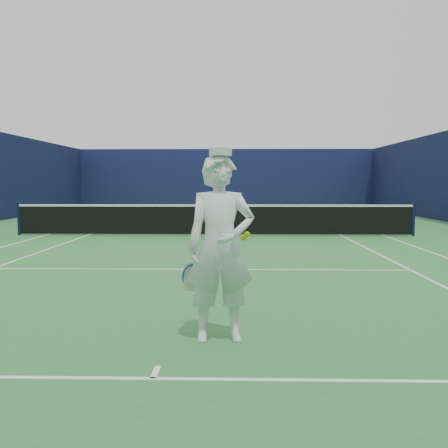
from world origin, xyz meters
name	(u,v)px	position (x,y,z in m)	size (l,w,h in m)	color
ground	(214,235)	(0.00, 0.00, 0.00)	(80.00, 80.00, 0.00)	#2C7535
court_markings	(214,235)	(0.00, 0.00, 0.00)	(11.03, 23.83, 0.01)	white
windscreen_fence	(214,173)	(0.00, 0.00, 2.00)	(20.12, 36.12, 4.00)	#10153C
tennis_net	(214,218)	(0.00, 0.00, 0.55)	(12.88, 0.09, 1.07)	#141E4C
tennis_player	(220,248)	(0.55, -10.77, 1.01)	(0.85, 0.57, 2.06)	white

